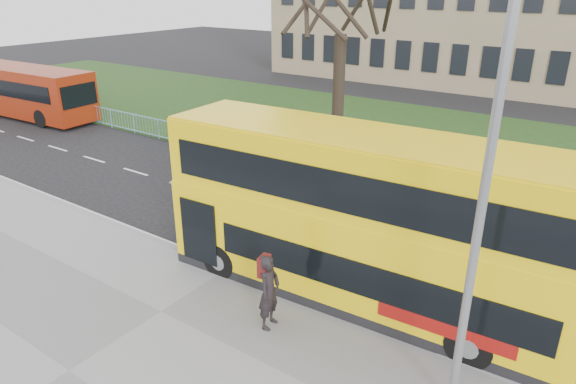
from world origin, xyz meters
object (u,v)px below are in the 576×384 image
object	(u,v)px
pedestrian	(269,292)
street_lamp	(477,193)
red_bus	(19,90)
yellow_bus	(364,217)

from	to	relation	value
pedestrian	street_lamp	xyz separation A→B (m)	(4.37, 0.06, 3.59)
red_bus	pedestrian	xyz separation A→B (m)	(25.69, -8.28, -0.54)
yellow_bus	pedestrian	size ratio (longest dim) A/B	5.64
yellow_bus	street_lamp	size ratio (longest dim) A/B	1.31
red_bus	street_lamp	world-z (taller)	street_lamp
red_bus	pedestrian	world-z (taller)	red_bus
yellow_bus	pedestrian	xyz separation A→B (m)	(-1.18, -2.47, -1.33)
red_bus	street_lamp	size ratio (longest dim) A/B	1.41
yellow_bus	street_lamp	xyz separation A→B (m)	(3.20, -2.41, 2.25)
pedestrian	yellow_bus	bearing A→B (deg)	-34.32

